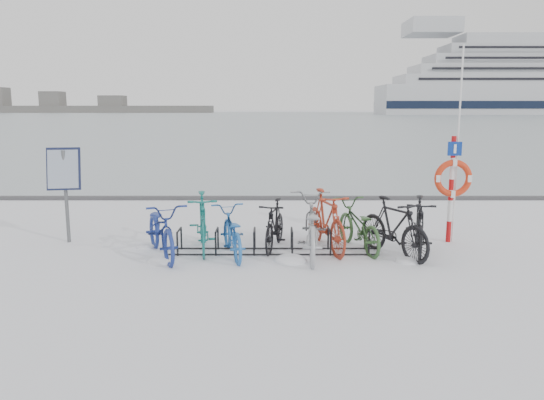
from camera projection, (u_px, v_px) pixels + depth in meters
ground at (273, 252)px, 10.19m from camera, size 900.00×900.00×0.00m
ice_sheet at (272, 116)px, 162.86m from camera, size 400.00×298.00×0.02m
quay_edge at (273, 198)px, 16.00m from camera, size 400.00×0.25×0.10m
bike_rack at (273, 243)px, 10.16m from camera, size 4.00×0.48×0.46m
info_board at (64, 175)px, 10.72m from camera, size 0.68×0.34×1.96m
lifebuoy_station at (453, 178)px, 10.71m from camera, size 0.76×0.22×3.97m
shoreline at (29, 107)px, 265.81m from camera, size 180.00×12.00×9.50m
bike_0 at (161, 227)px, 9.89m from camera, size 1.48×2.20×1.09m
bike_1 at (202, 221)px, 10.30m from camera, size 0.81×1.98×1.15m
bike_2 at (231, 231)px, 9.94m from camera, size 1.03×1.89×0.94m
bike_3 at (275, 223)px, 10.44m from camera, size 0.80×1.72×1.00m
bike_4 at (311, 224)px, 9.92m from camera, size 0.88×2.28×1.18m
bike_5 at (326, 219)px, 10.30m from camera, size 1.06×2.09×1.21m
bike_6 at (358, 224)px, 10.37m from camera, size 1.12×2.01×1.00m
bike_7 at (394, 226)px, 9.92m from camera, size 1.36×1.91×1.13m
bike_8 at (419, 224)px, 10.09m from camera, size 0.92×1.91×1.11m
snow_drifts at (290, 255)px, 10.01m from camera, size 5.72×1.84×0.22m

